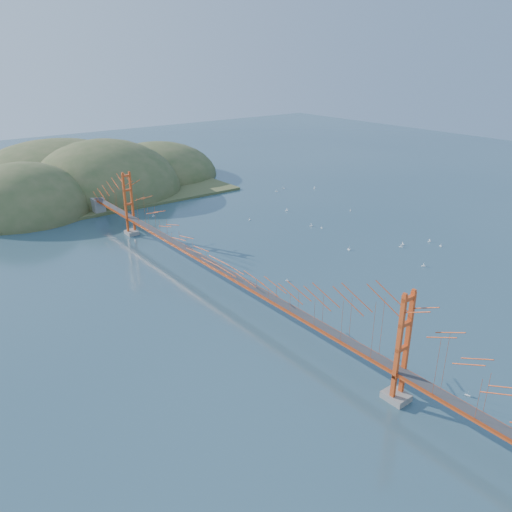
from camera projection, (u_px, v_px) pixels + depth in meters
ground at (223, 291)px, 70.45m from camera, size 320.00×320.00×0.00m
bridge at (221, 244)px, 67.93m from camera, size 2.20×94.40×12.00m
far_headlands at (73, 190)px, 121.91m from camera, size 84.00×58.00×25.00m
sailboat_16 at (311, 226)px, 96.59m from camera, size 0.58×0.58×0.65m
sailboat_6 at (423, 266)px, 78.46m from camera, size 0.66×0.66×0.69m
sailboat_2 at (402, 245)px, 87.03m from camera, size 0.65×0.65×0.73m
sailboat_0 at (287, 280)px, 73.49m from camera, size 0.48×0.50×0.56m
sailboat_14 at (349, 249)px, 85.09m from camera, size 0.59×0.64×0.73m
sailboat_10 at (468, 395)px, 48.89m from camera, size 0.51×0.52×0.59m
sailboat_1 at (401, 246)px, 86.17m from camera, size 0.61×0.61×0.68m
sailboat_12 at (153, 216)px, 102.48m from camera, size 0.53×0.43×0.62m
sailboat_7 at (287, 210)px, 105.95m from camera, size 0.59×0.55×0.67m
sailboat_11 at (430, 241)px, 88.70m from camera, size 0.55×0.55×0.62m
sailboat_4 at (322, 227)px, 95.58m from camera, size 0.49×0.50×0.57m
sailboat_8 at (350, 211)px, 105.82m from camera, size 0.51×0.48×0.57m
sailboat_15 at (276, 191)px, 120.58m from camera, size 0.68×0.68×0.74m
sailboat_3 at (249, 219)px, 100.10m from camera, size 0.63×0.63×0.68m
sailboat_17 at (314, 188)px, 123.26m from camera, size 0.60×0.53×0.68m
sailboat_extra_0 at (441, 246)px, 86.58m from camera, size 0.54×0.54×0.60m
sailboat_extra_1 at (283, 188)px, 123.34m from camera, size 0.66×0.66×0.71m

